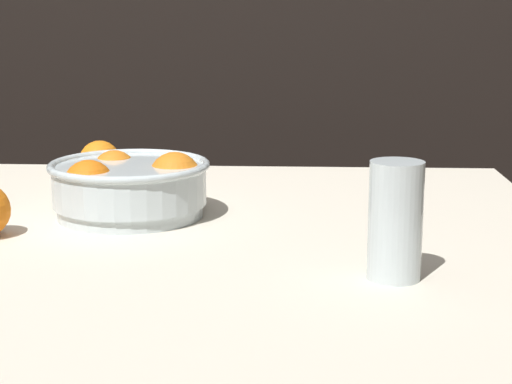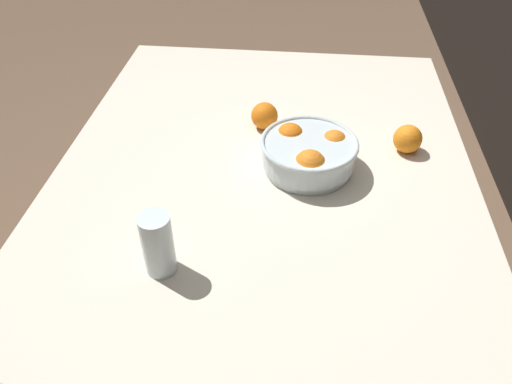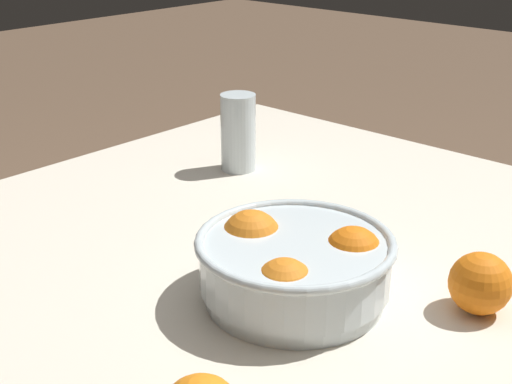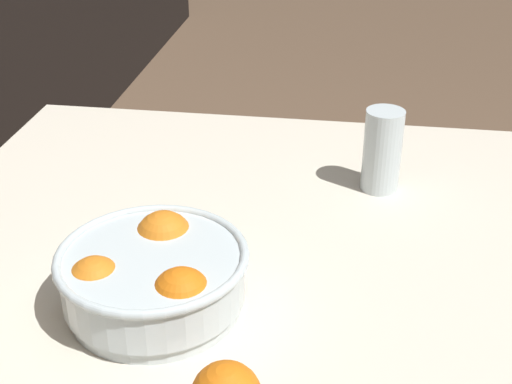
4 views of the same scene
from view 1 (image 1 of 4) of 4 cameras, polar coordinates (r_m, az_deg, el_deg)
The scene contains 4 objects.
dining_table at distance 1.25m, azimuth -10.32°, elevation -5.66°, with size 1.34×1.07×0.71m.
fruit_bowl at distance 1.32m, azimuth -8.41°, elevation 0.46°, with size 0.25×0.25×0.10m.
juice_glass at distance 1.02m, azimuth 9.26°, elevation -2.22°, with size 0.06×0.06×0.14m.
orange_loose_front at distance 1.59m, azimuth -10.37°, elevation 2.04°, with size 0.08×0.08×0.08m, color orange.
Camera 1 is at (0.28, -1.15, 1.03)m, focal length 60.00 mm.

